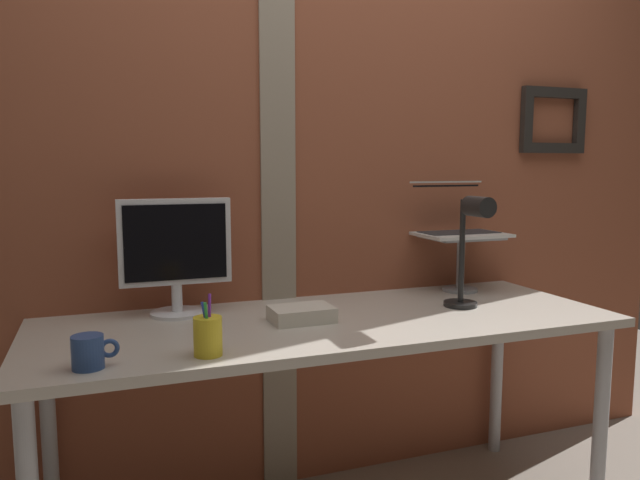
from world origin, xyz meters
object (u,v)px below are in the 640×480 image
object	(u,v)px
monitor	(176,249)
coffee_mug	(89,352)
pen_cup	(208,336)
laptop	(452,221)
desk_lamp	(471,239)

from	to	relation	value
monitor	coffee_mug	world-z (taller)	monitor
pen_cup	laptop	bearing A→B (deg)	26.40
monitor	pen_cup	bearing A→B (deg)	-87.29
monitor	coffee_mug	bearing A→B (deg)	-119.96
laptop	coffee_mug	distance (m)	1.51
monitor	laptop	bearing A→B (deg)	3.62
monitor	pen_cup	distance (m)	0.50
desk_lamp	monitor	bearing A→B (deg)	163.97
desk_lamp	coffee_mug	size ratio (longest dim) A/B	3.47
desk_lamp	laptop	bearing A→B (deg)	67.02
pen_cup	desk_lamp	bearing A→B (deg)	11.61
laptop	desk_lamp	size ratio (longest dim) A/B	0.86
laptop	pen_cup	xyz separation A→B (m)	(-1.10, -0.54, -0.23)
desk_lamp	coffee_mug	world-z (taller)	desk_lamp
desk_lamp	coffee_mug	distance (m)	1.27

